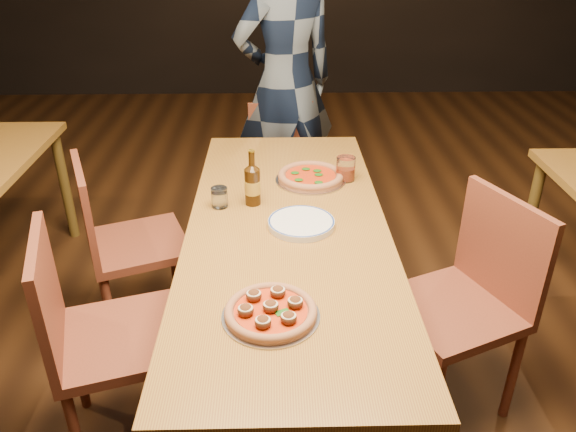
{
  "coord_description": "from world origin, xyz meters",
  "views": [
    {
      "loc": [
        -0.05,
        -1.95,
        1.85
      ],
      "look_at": [
        0.0,
        -0.05,
        0.82
      ],
      "focal_mm": 35.0,
      "sensor_mm": 36.0,
      "label": 1
    }
  ],
  "objects_px": {
    "chair_main_e": "(452,308)",
    "beer_bottle": "(252,186)",
    "chair_main_sw": "(138,242)",
    "chair_end": "(285,173)",
    "pizza_margherita": "(311,177)",
    "chair_main_nw": "(120,336)",
    "pizza_meatball": "(271,311)",
    "amber_glass": "(346,169)",
    "table_main": "(288,241)",
    "water_glass": "(220,197)",
    "plate_stack": "(301,223)",
    "diner": "(286,83)"
  },
  "relations": [
    {
      "from": "chair_main_e",
      "to": "beer_bottle",
      "type": "xyz_separation_m",
      "value": [
        -0.79,
        0.4,
        0.35
      ]
    },
    {
      "from": "chair_main_sw",
      "to": "chair_main_e",
      "type": "height_order",
      "value": "chair_main_e"
    },
    {
      "from": "chair_end",
      "to": "pizza_margherita",
      "type": "bearing_deg",
      "value": -90.32
    },
    {
      "from": "chair_main_nw",
      "to": "pizza_margherita",
      "type": "height_order",
      "value": "chair_main_nw"
    },
    {
      "from": "pizza_meatball",
      "to": "amber_glass",
      "type": "bearing_deg",
      "value": 71.11
    },
    {
      "from": "table_main",
      "to": "chair_main_e",
      "type": "distance_m",
      "value": 0.7
    },
    {
      "from": "water_glass",
      "to": "chair_end",
      "type": "bearing_deg",
      "value": 74.35
    },
    {
      "from": "chair_main_e",
      "to": "plate_stack",
      "type": "height_order",
      "value": "chair_main_e"
    },
    {
      "from": "pizza_meatball",
      "to": "chair_main_sw",
      "type": "bearing_deg",
      "value": 124.62
    },
    {
      "from": "pizza_meatball",
      "to": "beer_bottle",
      "type": "relative_size",
      "value": 1.27
    },
    {
      "from": "water_glass",
      "to": "diner",
      "type": "distance_m",
      "value": 1.35
    },
    {
      "from": "chair_end",
      "to": "chair_main_nw",
      "type": "bearing_deg",
      "value": -119.7
    },
    {
      "from": "table_main",
      "to": "water_glass",
      "type": "relative_size",
      "value": 23.04
    },
    {
      "from": "pizza_meatball",
      "to": "beer_bottle",
      "type": "distance_m",
      "value": 0.78
    },
    {
      "from": "chair_main_sw",
      "to": "pizza_meatball",
      "type": "distance_m",
      "value": 1.16
    },
    {
      "from": "plate_stack",
      "to": "water_glass",
      "type": "height_order",
      "value": "water_glass"
    },
    {
      "from": "chair_end",
      "to": "beer_bottle",
      "type": "relative_size",
      "value": 3.62
    },
    {
      "from": "table_main",
      "to": "pizza_margherita",
      "type": "xyz_separation_m",
      "value": [
        0.12,
        0.43,
        0.09
      ]
    },
    {
      "from": "pizza_meatball",
      "to": "pizza_margherita",
      "type": "distance_m",
      "value": 1.01
    },
    {
      "from": "plate_stack",
      "to": "water_glass",
      "type": "xyz_separation_m",
      "value": [
        -0.34,
        0.18,
        0.03
      ]
    },
    {
      "from": "table_main",
      "to": "water_glass",
      "type": "xyz_separation_m",
      "value": [
        -0.28,
        0.17,
        0.12
      ]
    },
    {
      "from": "table_main",
      "to": "plate_stack",
      "type": "xyz_separation_m",
      "value": [
        0.05,
        -0.01,
        0.08
      ]
    },
    {
      "from": "chair_end",
      "to": "water_glass",
      "type": "relative_size",
      "value": 9.98
    },
    {
      "from": "chair_main_nw",
      "to": "chair_main_sw",
      "type": "height_order",
      "value": "chair_main_nw"
    },
    {
      "from": "water_glass",
      "to": "plate_stack",
      "type": "bearing_deg",
      "value": -27.86
    },
    {
      "from": "pizza_meatball",
      "to": "plate_stack",
      "type": "bearing_deg",
      "value": 78.11
    },
    {
      "from": "chair_end",
      "to": "pizza_margherita",
      "type": "height_order",
      "value": "chair_end"
    },
    {
      "from": "pizza_meatball",
      "to": "pizza_margherita",
      "type": "xyz_separation_m",
      "value": [
        0.18,
        1.0,
        0.0
      ]
    },
    {
      "from": "beer_bottle",
      "to": "amber_glass",
      "type": "height_order",
      "value": "beer_bottle"
    },
    {
      "from": "chair_main_sw",
      "to": "pizza_margherita",
      "type": "xyz_separation_m",
      "value": [
        0.82,
        0.07,
        0.3
      ]
    },
    {
      "from": "chair_main_sw",
      "to": "chair_end",
      "type": "distance_m",
      "value": 1.13
    },
    {
      "from": "table_main",
      "to": "beer_bottle",
      "type": "relative_size",
      "value": 8.36
    },
    {
      "from": "beer_bottle",
      "to": "chair_main_sw",
      "type": "bearing_deg",
      "value": 164.34
    },
    {
      "from": "water_glass",
      "to": "amber_glass",
      "type": "bearing_deg",
      "value": 24.87
    },
    {
      "from": "chair_main_e",
      "to": "pizza_meatball",
      "type": "xyz_separation_m",
      "value": [
        -0.71,
        -0.37,
        0.29
      ]
    },
    {
      "from": "beer_bottle",
      "to": "amber_glass",
      "type": "relative_size",
      "value": 2.16
    },
    {
      "from": "table_main",
      "to": "chair_main_e",
      "type": "height_order",
      "value": "chair_main_e"
    },
    {
      "from": "chair_main_nw",
      "to": "amber_glass",
      "type": "distance_m",
      "value": 1.23
    },
    {
      "from": "chair_end",
      "to": "diner",
      "type": "height_order",
      "value": "diner"
    },
    {
      "from": "chair_main_sw",
      "to": "chair_main_e",
      "type": "bearing_deg",
      "value": -134.0
    },
    {
      "from": "table_main",
      "to": "plate_stack",
      "type": "bearing_deg",
      "value": -7.0
    },
    {
      "from": "table_main",
      "to": "amber_glass",
      "type": "distance_m",
      "value": 0.53
    },
    {
      "from": "pizza_meatball",
      "to": "water_glass",
      "type": "bearing_deg",
      "value": 106.33
    },
    {
      "from": "water_glass",
      "to": "amber_glass",
      "type": "xyz_separation_m",
      "value": [
        0.56,
        0.26,
        0.01
      ]
    },
    {
      "from": "water_glass",
      "to": "diner",
      "type": "height_order",
      "value": "diner"
    },
    {
      "from": "chair_end",
      "to": "chair_main_sw",
      "type": "bearing_deg",
      "value": -136.88
    },
    {
      "from": "chair_end",
      "to": "pizza_meatball",
      "type": "bearing_deg",
      "value": -100.14
    },
    {
      "from": "amber_glass",
      "to": "table_main",
      "type": "bearing_deg",
      "value": -122.79
    },
    {
      "from": "chair_main_nw",
      "to": "beer_bottle",
      "type": "xyz_separation_m",
      "value": [
        0.48,
        0.53,
        0.35
      ]
    },
    {
      "from": "chair_main_nw",
      "to": "plate_stack",
      "type": "relative_size",
      "value": 3.63
    }
  ]
}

